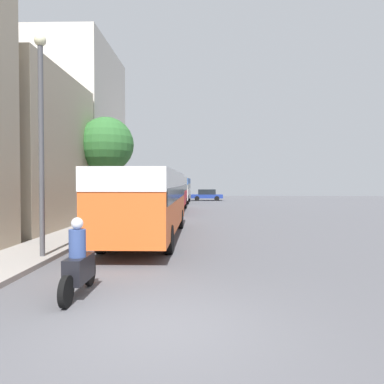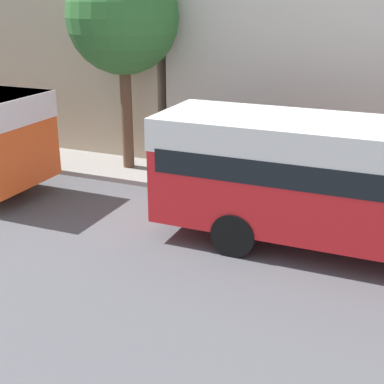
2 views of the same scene
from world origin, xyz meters
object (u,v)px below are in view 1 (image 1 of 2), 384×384
at_px(pedestrian_near_curb, 142,199).
at_px(bus_third_in_line, 179,187).
at_px(bus_following, 170,189).
at_px(car_crossing, 207,195).
at_px(motorcycle_behind_lead, 78,265).
at_px(bus_lead, 149,195).

bearing_deg(pedestrian_near_curb, bus_third_in_line, 78.87).
xyz_separation_m(bus_third_in_line, pedestrian_near_curb, (-2.44, -12.41, -0.90)).
height_order(bus_following, bus_third_in_line, bus_following).
xyz_separation_m(bus_following, pedestrian_near_curb, (-2.48, 0.57, -0.91)).
relative_size(car_crossing, pedestrian_near_curb, 2.50).
height_order(bus_third_in_line, pedestrian_near_curb, bus_third_in_line).
relative_size(motorcycle_behind_lead, pedestrian_near_curb, 1.33).
bearing_deg(bus_third_in_line, bus_lead, -89.26).
relative_size(bus_lead, motorcycle_behind_lead, 5.15).
bearing_deg(car_crossing, bus_lead, -5.24).
xyz_separation_m(bus_lead, bus_third_in_line, (-0.36, 28.16, -0.02)).
xyz_separation_m(bus_lead, car_crossing, (3.07, 33.47, -1.15)).
height_order(bus_lead, bus_third_in_line, bus_lead).
bearing_deg(pedestrian_near_curb, bus_following, -13.03).
distance_m(bus_lead, bus_following, 15.17).
relative_size(bus_third_in_line, pedestrian_near_curb, 5.99).
bearing_deg(pedestrian_near_curb, car_crossing, 71.66).
bearing_deg(bus_lead, bus_third_in_line, 90.74).
relative_size(bus_lead, bus_following, 1.06).
distance_m(bus_following, pedestrian_near_curb, 2.70).
bearing_deg(bus_lead, car_crossing, 84.76).
relative_size(bus_following, motorcycle_behind_lead, 4.85).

